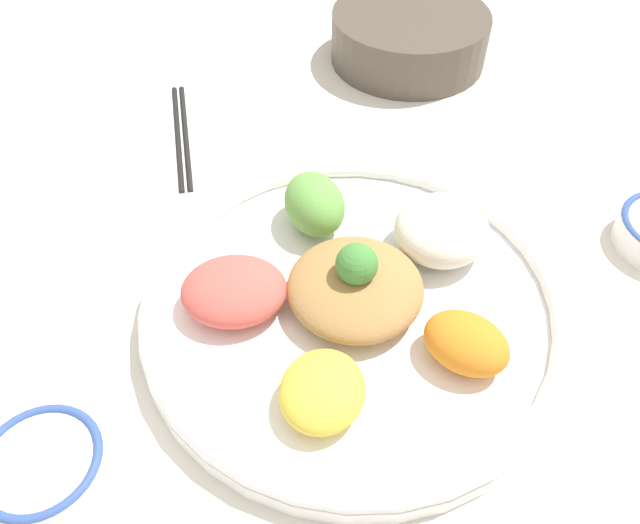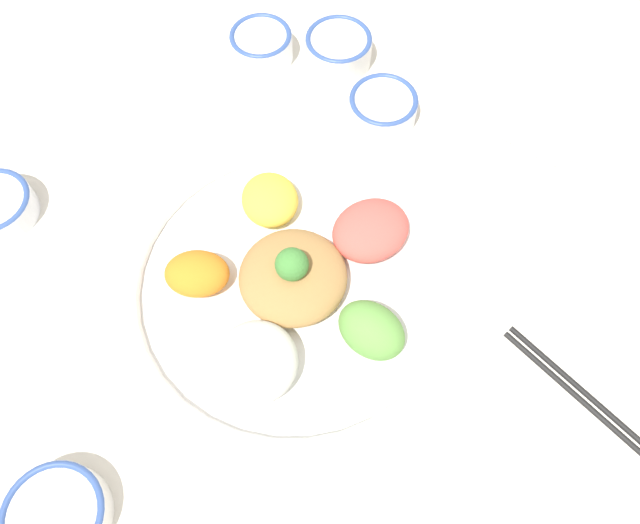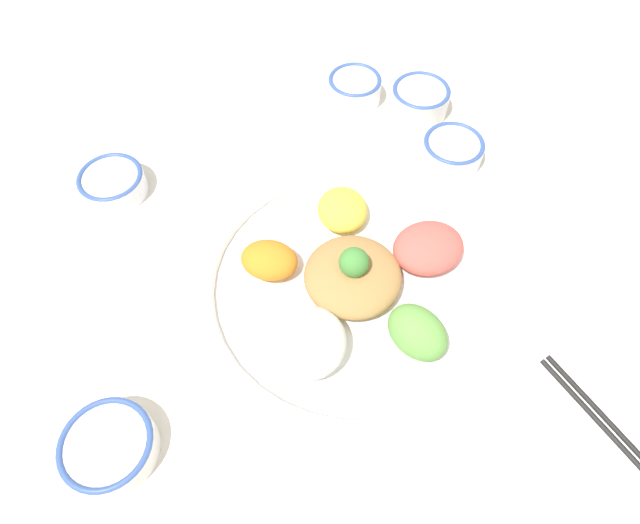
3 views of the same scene
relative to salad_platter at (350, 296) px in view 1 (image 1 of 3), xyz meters
name	(u,v)px [view 1 (image 1 of 3)]	position (x,y,z in m)	size (l,w,h in m)	color
ground_plane	(340,338)	(0.03, -0.01, -0.02)	(2.40, 2.40, 0.00)	silver
salad_platter	(350,296)	(0.00, 0.00, 0.00)	(0.40, 0.40, 0.09)	white
sauce_bowl_dark	(39,469)	(0.19, -0.23, 0.00)	(0.09, 0.09, 0.04)	white
side_serving_bowl	(406,34)	(-0.48, 0.06, 0.02)	(0.22, 0.22, 0.07)	#51473D
chopsticks_pair_near	(178,134)	(-0.27, -0.23, -0.02)	(0.22, 0.07, 0.01)	black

